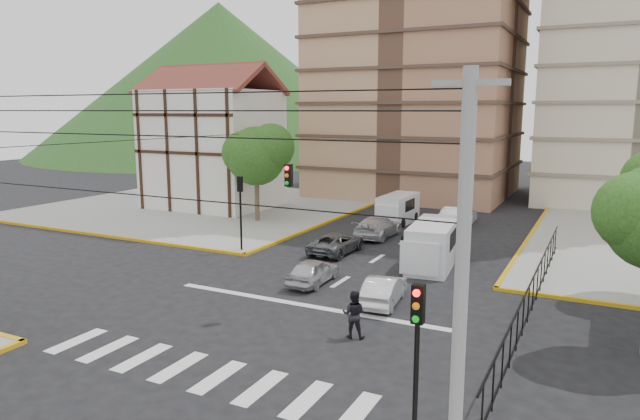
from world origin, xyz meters
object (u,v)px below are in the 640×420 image
Objects in this scene: traffic_light_nw at (240,201)px; car_white_front_right at (384,290)px; van_left_lane at (397,210)px; traffic_light_se at (417,346)px; car_silver_front_left at (313,271)px; van_right_lane at (432,246)px; pedestrian_crosswalk at (354,314)px.

car_white_front_right is at bearing -23.97° from traffic_light_nw.
van_left_lane is 1.26× the size of car_white_front_right.
car_silver_front_left is at bearing 126.63° from traffic_light_se.
van_right_lane is 1.16× the size of van_left_lane.
traffic_light_se reaches higher than pedestrian_crosswalk.
traffic_light_se reaches higher than car_white_front_right.
traffic_light_nw is (-15.60, 15.60, 0.00)m from traffic_light_se.
car_white_front_right is at bearing -97.72° from pedestrian_crosswalk.
traffic_light_nw is 1.16× the size of car_white_front_right.
van_right_lane is at bearing -130.83° from car_silver_front_left.
traffic_light_se is 12.06m from car_white_front_right.
pedestrian_crosswalk is (4.45, -5.27, 0.28)m from car_silver_front_left.
van_right_lane is 1.46× the size of car_white_front_right.
car_silver_front_left is (6.70, -3.63, -2.49)m from traffic_light_nw.
van_left_lane is 1.30× the size of car_silver_front_left.
van_right_lane is 6.97m from car_silver_front_left.
van_right_lane reaches higher than car_white_front_right.
pedestrian_crosswalk reaches higher than car_white_front_right.
traffic_light_nw is 0.79× the size of van_right_lane.
pedestrian_crosswalk reaches higher than car_silver_front_left.
car_silver_front_left is at bearing -28.45° from traffic_light_nw.
pedestrian_crosswalk is at bearing -73.60° from van_left_lane.
van_left_lane is at bearing -87.23° from pedestrian_crosswalk.
pedestrian_crosswalk is at bearing 87.57° from car_white_front_right.
van_left_lane is (-10.23, 28.07, -2.08)m from traffic_light_se.
traffic_light_nw is 14.44m from pedestrian_crosswalk.
van_left_lane reaches higher than pedestrian_crosswalk.
van_left_lane is at bearing -79.58° from car_white_front_right.
traffic_light_se reaches higher than van_right_lane.
traffic_light_se is at bearing 124.79° from car_silver_front_left.
traffic_light_se is at bearing 106.79° from car_white_front_right.
van_left_lane is (5.37, 12.47, -2.08)m from traffic_light_nw.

